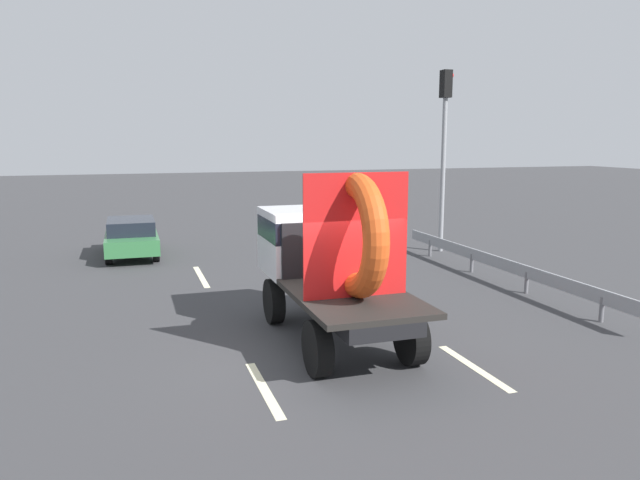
# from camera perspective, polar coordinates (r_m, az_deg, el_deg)

# --- Properties ---
(ground_plane) EXTENTS (120.00, 120.00, 0.00)m
(ground_plane) POSITION_cam_1_polar(r_m,az_deg,el_deg) (11.25, 0.53, -10.51)
(ground_plane) COLOR #38383A
(flatbed_truck) EXTENTS (2.02, 4.85, 3.31)m
(flatbed_truck) POSITION_cam_1_polar(r_m,az_deg,el_deg) (11.87, 0.60, -1.36)
(flatbed_truck) COLOR black
(flatbed_truck) RESTS_ON ground_plane
(distant_sedan) EXTENTS (1.64, 3.83, 1.25)m
(distant_sedan) POSITION_cam_1_polar(r_m,az_deg,el_deg) (20.85, -17.50, 0.35)
(distant_sedan) COLOR black
(distant_sedan) RESTS_ON ground_plane
(traffic_light) EXTENTS (0.42, 0.36, 6.12)m
(traffic_light) POSITION_cam_1_polar(r_m,az_deg,el_deg) (20.95, 11.74, 9.69)
(traffic_light) COLOR gray
(traffic_light) RESTS_ON ground_plane
(guardrail) EXTENTS (0.10, 10.16, 0.71)m
(guardrail) POSITION_cam_1_polar(r_m,az_deg,el_deg) (17.01, 16.54, -2.13)
(guardrail) COLOR gray
(guardrail) RESTS_ON ground_plane
(lane_dash_left_near) EXTENTS (0.16, 2.24, 0.01)m
(lane_dash_left_near) POSITION_cam_1_polar(r_m,az_deg,el_deg) (9.71, -5.35, -13.90)
(lane_dash_left_near) COLOR beige
(lane_dash_left_near) RESTS_ON ground_plane
(lane_dash_left_far) EXTENTS (0.16, 2.75, 0.01)m
(lane_dash_left_far) POSITION_cam_1_polar(r_m,az_deg,el_deg) (17.37, -11.25, -3.43)
(lane_dash_left_far) COLOR beige
(lane_dash_left_far) RESTS_ON ground_plane
(lane_dash_right_near) EXTENTS (0.16, 2.19, 0.01)m
(lane_dash_right_near) POSITION_cam_1_polar(r_m,az_deg,el_deg) (10.82, 14.45, -11.63)
(lane_dash_right_near) COLOR beige
(lane_dash_right_near) RESTS_ON ground_plane
(lane_dash_right_far) EXTENTS (0.16, 2.00, 0.01)m
(lane_dash_right_far) POSITION_cam_1_polar(r_m,az_deg,el_deg) (17.43, 1.00, -3.19)
(lane_dash_right_far) COLOR beige
(lane_dash_right_far) RESTS_ON ground_plane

